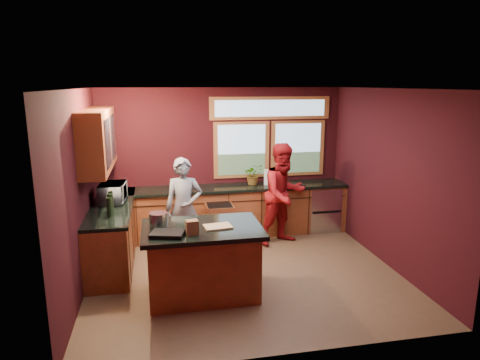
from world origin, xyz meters
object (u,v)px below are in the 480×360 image
object	(u,v)px
person_grey	(184,208)
cutting_board	(218,226)
person_red	(284,194)
island	(203,260)
stock_pot	(159,219)

from	to	relation	value
person_grey	cutting_board	bearing A→B (deg)	-70.40
person_red	person_grey	bearing A→B (deg)	168.98
island	person_grey	xyz separation A→B (m)	(-0.15, 1.34, 0.34)
person_red	stock_pot	world-z (taller)	person_red
cutting_board	stock_pot	world-z (taller)	stock_pot
person_grey	island	bearing A→B (deg)	-78.14
island	cutting_board	world-z (taller)	cutting_board
person_grey	stock_pot	xyz separation A→B (m)	(-0.40, -1.19, 0.22)
person_grey	stock_pot	distance (m)	1.28
cutting_board	person_grey	bearing A→B (deg)	103.98
stock_pot	cutting_board	bearing A→B (deg)	-14.93
island	person_red	bearing A→B (deg)	45.43
person_grey	cutting_board	distance (m)	1.44
island	cutting_board	distance (m)	0.52
person_red	cutting_board	distance (m)	2.18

